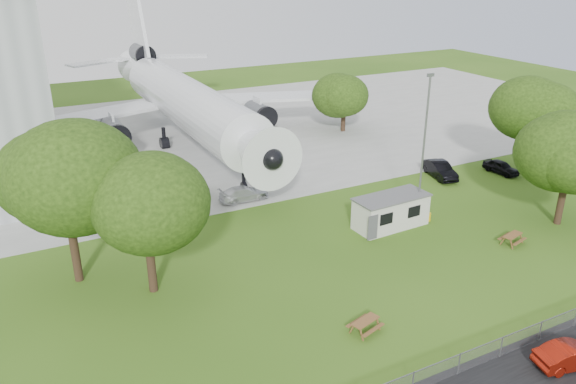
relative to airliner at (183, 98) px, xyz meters
name	(u,v)px	position (x,y,z in m)	size (l,w,h in m)	color
ground	(380,280)	(2.00, -35.86, -5.27)	(160.00, 160.00, 0.00)	#4D7520
concrete_apron	(196,135)	(2.00, 2.14, -5.25)	(120.00, 46.00, 0.03)	#B7B7B2
airliner	(183,98)	(0.00, 0.00, 0.00)	(46.36, 47.73, 17.69)	white
site_cabin	(391,211)	(7.61, -29.47, -3.96)	(6.81, 2.98, 2.62)	silver
picnic_west	(365,331)	(-2.19, -40.11, -5.27)	(1.80, 1.50, 0.76)	brown
picnic_east	(511,244)	(13.95, -36.19, -5.27)	(1.80, 1.50, 0.76)	brown
fence	(486,362)	(2.00, -45.36, -5.27)	(58.00, 0.04, 1.30)	gray
lamp_mast	(423,152)	(10.20, -29.66, 0.73)	(0.16, 0.16, 12.00)	slate
tree_west_big	(64,182)	(-15.99, -26.56, 1.81)	(9.37, 9.37, 11.78)	#382619
tree_west_small	(145,203)	(-11.89, -30.15, 0.91)	(7.49, 7.49, 9.94)	#382619
tree_east_front	(570,156)	(20.08, -35.34, 0.49)	(7.41, 7.41, 9.48)	#382619
tree_east_back	(540,110)	(27.23, -26.26, 1.38)	(7.40, 7.40, 10.36)	#382619
tree_far_apron	(344,95)	(19.08, -4.48, -0.69)	(6.52, 6.52, 7.85)	#382619
car_centre_sedan	(572,355)	(5.75, -47.58, -4.60)	(1.41, 4.06, 1.34)	maroon
car_ne_hatch	(501,167)	(24.99, -24.67, -4.62)	(1.52, 3.79, 1.29)	black
car_ne_sedan	(440,170)	(18.74, -22.71, -4.49)	(1.66, 4.75, 1.57)	black
car_apron_van	(244,194)	(-0.79, -19.18, -4.62)	(1.83, 4.50, 1.31)	silver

